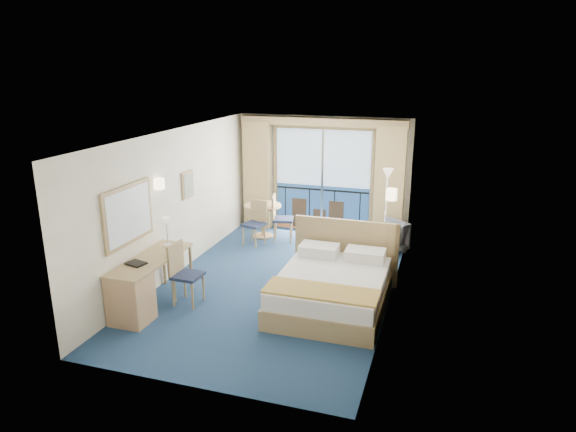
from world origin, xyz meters
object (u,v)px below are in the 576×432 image
object	(u,v)px
floor_lamp	(387,189)
table_chair_a	(279,215)
table_chair_b	(256,220)
bed	(332,287)
armchair	(386,236)
nightstand	(383,265)
round_table	(263,213)
desk	(135,291)
desk_chair	(183,270)

from	to	relation	value
floor_lamp	table_chair_a	distance (m)	2.45
floor_lamp	table_chair_b	size ratio (longest dim) A/B	1.80
bed	armchair	world-z (taller)	bed
nightstand	table_chair_a	xyz separation A→B (m)	(-2.51, 1.48, 0.30)
table_chair_b	floor_lamp	bearing A→B (deg)	26.02
round_table	table_chair_a	size ratio (longest dim) A/B	0.81
bed	table_chair_b	world-z (taller)	bed
floor_lamp	round_table	xyz separation A→B (m)	(-2.76, 0.01, -0.76)
desk	table_chair_a	size ratio (longest dim) A/B	1.70
desk	bed	bearing A→B (deg)	25.44
nightstand	armchair	world-z (taller)	armchair
bed	desk	world-z (taller)	bed
round_table	table_chair_a	bearing A→B (deg)	-17.71
table_chair_b	desk	bearing A→B (deg)	-82.47
floor_lamp	desk_chair	xyz separation A→B (m)	(-2.84, -3.58, -0.75)
desk_chair	table_chair_a	size ratio (longest dim) A/B	1.00
round_table	table_chair_b	bearing A→B (deg)	-86.89
nightstand	desk_chair	size ratio (longest dim) A/B	0.55
table_chair_a	table_chair_b	xyz separation A→B (m)	(-0.40, -0.37, -0.03)
bed	desk	size ratio (longest dim) A/B	1.27
desk_chair	table_chair_b	bearing A→B (deg)	0.57
armchair	round_table	world-z (taller)	round_table
nightstand	desk	bearing A→B (deg)	-142.14
desk_chair	round_table	bearing A→B (deg)	1.29
desk	table_chair_a	bearing A→B (deg)	77.22
armchair	desk	distance (m)	5.33
nightstand	round_table	xyz separation A→B (m)	(-2.94, 1.62, 0.29)
table_chair_a	desk_chair	bearing A→B (deg)	158.34
armchair	floor_lamp	world-z (taller)	floor_lamp
desk	table_chair_b	world-z (taller)	table_chair_b
armchair	floor_lamp	bearing A→B (deg)	-120.74
nightstand	desk	world-z (taller)	desk
floor_lamp	desk_chair	distance (m)	4.63
nightstand	desk	size ratio (longest dim) A/B	0.32
bed	round_table	xyz separation A→B (m)	(-2.30, 2.97, 0.24)
table_chair_a	bed	bearing A→B (deg)	-159.85
nightstand	floor_lamp	size ratio (longest dim) A/B	0.32
desk_chair	desk	bearing A→B (deg)	150.94
bed	armchair	bearing A→B (deg)	79.78
nightstand	desk_chair	distance (m)	3.62
nightstand	desk_chair	world-z (taller)	desk_chair
floor_lamp	table_chair_a	world-z (taller)	floor_lamp
armchair	table_chair_b	bearing A→B (deg)	-44.16
armchair	bed	bearing A→B (deg)	27.97
desk_chair	round_table	world-z (taller)	desk_chair
nightstand	desk	distance (m)	4.38
table_chair_b	nightstand	bearing A→B (deg)	-5.14
armchair	floor_lamp	distance (m)	1.01
desk	armchair	bearing A→B (deg)	51.43
desk	desk_chair	world-z (taller)	desk_chair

